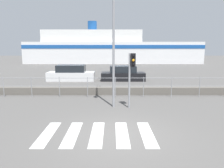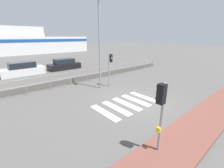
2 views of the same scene
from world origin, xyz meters
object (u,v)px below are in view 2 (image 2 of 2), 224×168
Objects in this scene: traffic_light_near at (161,105)px; parked_car_white at (23,69)px; streetlamp at (100,37)px; ferry_boat at (14,43)px; parked_car_black at (64,65)px; traffic_light_far at (110,63)px.

traffic_light_near reaches higher than parked_car_white.
parked_car_white is at bearing 93.53° from traffic_light_near.
ferry_boat is at bearing 91.18° from streetlamp.
streetlamp is 1.68× the size of parked_car_black.
traffic_light_near is 16.96m from parked_car_white.
parked_car_white is at bearing 116.83° from traffic_light_far.
traffic_light_far reaches higher than traffic_light_near.
ferry_boat is 8.49× the size of parked_car_black.
parked_car_black is (4.93, 0.00, -0.03)m from parked_car_white.
traffic_light_near is 17.37m from parked_car_black.
streetlamp reaches higher than traffic_light_far.
parked_car_white is at bearing 180.00° from parked_car_black.
traffic_light_near is at bearing -111.84° from streetlamp.
traffic_light_near is 0.67× the size of parked_car_black.
ferry_boat is at bearing 82.35° from parked_car_white.
ferry_boat is (-1.61, 33.95, 0.70)m from traffic_light_far.
traffic_light_far reaches higher than parked_car_white.
ferry_boat is (2.23, 41.18, 0.77)m from traffic_light_near.
ferry_boat is at bearing 92.71° from traffic_light_far.
parked_car_white is at bearing 112.48° from streetlamp.
streetlamp reaches higher than parked_car_white.
streetlamp is 0.20× the size of ferry_boat.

